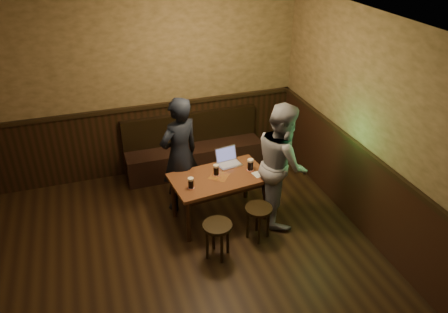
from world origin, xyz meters
TOP-DOWN VIEW (x-y plane):
  - room at (0.00, 0.22)m, footprint 5.04×6.04m
  - bench at (0.75, 2.75)m, footprint 2.20×0.50m
  - pub_table at (0.75, 1.39)m, footprint 1.34×0.86m
  - stool_left at (0.49, 0.65)m, footprint 0.39×0.39m
  - stool_right at (1.10, 0.82)m, footprint 0.43×0.43m
  - pint_left at (0.32, 1.23)m, footprint 0.10×0.10m
  - pint_mid at (0.72, 1.43)m, footprint 0.10×0.10m
  - pint_right at (1.20, 1.41)m, footprint 0.11×0.11m
  - laptop at (0.97, 1.67)m, footprint 0.35×0.30m
  - menu at (1.30, 1.27)m, footprint 0.24×0.19m
  - person_suit at (0.32, 1.81)m, footprint 0.73×0.62m
  - person_grey at (1.55, 1.17)m, footprint 0.79×0.94m

SIDE VIEW (x-z plane):
  - bench at x=0.75m, z-range -0.16..0.79m
  - stool_right at x=1.10m, z-range 0.14..0.62m
  - stool_left at x=0.49m, z-range 0.15..0.63m
  - pub_table at x=0.75m, z-range 0.25..0.93m
  - menu at x=1.30m, z-range 0.68..0.68m
  - laptop at x=0.97m, z-range 0.63..0.85m
  - pint_left at x=0.32m, z-range 0.68..0.83m
  - pint_mid at x=0.72m, z-range 0.68..0.83m
  - pint_right at x=1.20m, z-range 0.68..0.85m
  - person_suit at x=0.32m, z-range 0.00..1.69m
  - person_grey at x=1.55m, z-range 0.00..1.70m
  - room at x=0.00m, z-range -0.22..2.62m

